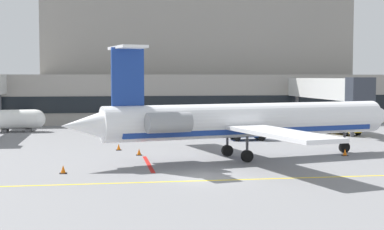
# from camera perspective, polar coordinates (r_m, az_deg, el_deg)

# --- Properties ---
(ground) EXTENTS (120.00, 120.00, 0.11)m
(ground) POSITION_cam_1_polar(r_m,az_deg,el_deg) (36.10, 0.99, -6.31)
(ground) COLOR slate
(terminal_building) EXTENTS (78.44, 14.75, 19.03)m
(terminal_building) POSITION_cam_1_polar(r_m,az_deg,el_deg) (83.99, -0.60, 4.59)
(terminal_building) COLOR gray
(terminal_building) RESTS_ON ground
(jet_bridge_east) EXTENTS (2.40, 21.43, 6.24)m
(jet_bridge_east) POSITION_cam_1_polar(r_m,az_deg,el_deg) (68.64, 13.19, 2.53)
(jet_bridge_east) COLOR silver
(jet_bridge_east) RESTS_ON ground
(regional_jet) EXTENTS (28.20, 23.55, 8.45)m
(regional_jet) POSITION_cam_1_polar(r_m,az_deg,el_deg) (44.06, 5.25, -0.56)
(regional_jet) COLOR white
(regional_jet) RESTS_ON ground
(baggage_tug) EXTENTS (3.67, 2.18, 1.97)m
(baggage_tug) POSITION_cam_1_polar(r_m,az_deg,el_deg) (57.40, 5.83, -1.57)
(baggage_tug) COLOR #1E4CB2
(baggage_tug) RESTS_ON ground
(pushback_tractor) EXTENTS (2.88, 3.93, 1.74)m
(pushback_tractor) POSITION_cam_1_polar(r_m,az_deg,el_deg) (65.78, 7.69, -0.98)
(pushback_tractor) COLOR #1E4CB2
(pushback_tractor) RESTS_ON ground
(belt_loader) EXTENTS (2.98, 4.17, 1.80)m
(belt_loader) POSITION_cam_1_polar(r_m,az_deg,el_deg) (64.08, 15.09, -1.18)
(belt_loader) COLOR #E5B20C
(belt_loader) RESTS_ON ground
(fuel_tank) EXTENTS (6.43, 2.56, 2.55)m
(fuel_tank) POSITION_cam_1_polar(r_m,az_deg,el_deg) (68.16, -17.08, -0.44)
(fuel_tank) COLOR white
(fuel_tank) RESTS_ON ground
(safety_cone_alpha) EXTENTS (0.47, 0.47, 0.55)m
(safety_cone_alpha) POSITION_cam_1_polar(r_m,az_deg,el_deg) (38.41, -12.71, -5.34)
(safety_cone_alpha) COLOR orange
(safety_cone_alpha) RESTS_ON ground
(safety_cone_bravo) EXTENTS (0.47, 0.47, 0.55)m
(safety_cone_bravo) POSITION_cam_1_polar(r_m,az_deg,el_deg) (46.25, -5.29, -3.71)
(safety_cone_bravo) COLOR orange
(safety_cone_bravo) RESTS_ON ground
(safety_cone_charlie) EXTENTS (0.47, 0.47, 0.55)m
(safety_cone_charlie) POSITION_cam_1_polar(r_m,az_deg,el_deg) (49.60, -7.31, -3.21)
(safety_cone_charlie) COLOR orange
(safety_cone_charlie) RESTS_ON ground
(safety_cone_delta) EXTENTS (0.47, 0.47, 0.55)m
(safety_cone_delta) POSITION_cam_1_polar(r_m,az_deg,el_deg) (47.42, 14.99, -3.64)
(safety_cone_delta) COLOR orange
(safety_cone_delta) RESTS_ON ground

